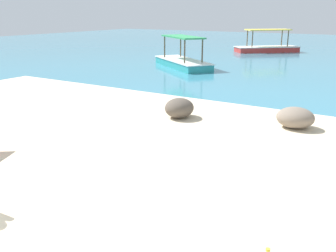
{
  "coord_description": "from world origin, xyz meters",
  "views": [
    {
      "loc": [
        2.69,
        -1.9,
        2.31
      ],
      "look_at": [
        -0.38,
        3.0,
        0.55
      ],
      "focal_mm": 40.6,
      "sensor_mm": 36.0,
      "label": 1
    }
  ],
  "objects": [
    {
      "name": "boat_red",
      "position": [
        -4.34,
        20.18,
        0.29
      ],
      "size": [
        3.49,
        3.33,
        1.29
      ],
      "rotation": [
        0.0,
        0.0,
        3.88
      ],
      "color": "#C63833",
      "rests_on": "water_surface"
    },
    {
      "name": "shore_rock_large",
      "position": [
        -1.41,
        5.12,
        0.26
      ],
      "size": [
        0.63,
        0.69,
        0.43
      ],
      "primitive_type": "ellipsoid",
      "rotation": [
        0.0,
        0.0,
        1.57
      ],
      "color": "brown",
      "rests_on": "sand_beach"
    },
    {
      "name": "shore_rock_medium",
      "position": [
        0.96,
        5.68,
        0.25
      ],
      "size": [
        0.82,
        0.72,
        0.42
      ],
      "primitive_type": "ellipsoid",
      "rotation": [
        0.0,
        0.0,
        0.12
      ],
      "color": "gray",
      "rests_on": "sand_beach"
    },
    {
      "name": "boat_teal",
      "position": [
        -5.37,
        12.12,
        0.29
      ],
      "size": [
        3.64,
        3.1,
        1.29
      ],
      "rotation": [
        0.0,
        0.0,
        5.65
      ],
      "color": "teal",
      "rests_on": "water_surface"
    }
  ]
}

